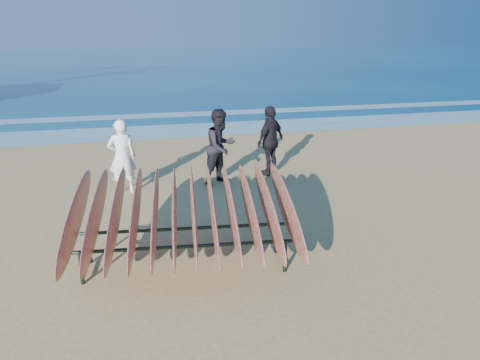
{
  "coord_description": "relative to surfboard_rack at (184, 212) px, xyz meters",
  "views": [
    {
      "loc": [
        -1.94,
        -6.86,
        3.46
      ],
      "look_at": [
        0.0,
        0.8,
        0.95
      ],
      "focal_mm": 35.0,
      "sensor_mm": 36.0,
      "label": 1
    }
  ],
  "objects": [
    {
      "name": "person_white",
      "position": [
        -0.86,
        3.85,
        -0.07
      ],
      "size": [
        0.61,
        0.41,
        1.66
      ],
      "primitive_type": "imported",
      "rotation": [
        0.0,
        0.0,
        3.16
      ],
      "color": "white",
      "rests_on": "ground"
    },
    {
      "name": "surfboard_rack",
      "position": [
        0.0,
        0.0,
        0.0
      ],
      "size": [
        3.49,
        3.16,
        1.47
      ],
      "rotation": [
        0.0,
        0.0,
        -0.12
      ],
      "color": "black",
      "rests_on": "ground"
    },
    {
      "name": "person_dark_b",
      "position": [
        2.75,
        4.38,
        -0.04
      ],
      "size": [
        1.06,
        0.96,
        1.74
      ],
      "primitive_type": "imported",
      "rotation": [
        0.0,
        0.0,
        3.81
      ],
      "color": "black",
      "rests_on": "ground"
    },
    {
      "name": "ocean",
      "position": [
        1.16,
        55.39,
        -0.9
      ],
      "size": [
        160.0,
        160.0,
        0.0
      ],
      "primitive_type": "plane",
      "color": "navy",
      "rests_on": "ground"
    },
    {
      "name": "person_dark_a",
      "position": [
        1.4,
        3.98,
        -0.02
      ],
      "size": [
        1.09,
        1.04,
        1.78
      ],
      "primitive_type": "imported",
      "rotation": [
        0.0,
        0.0,
        0.58
      ],
      "color": "black",
      "rests_on": "ground"
    },
    {
      "name": "ground",
      "position": [
        1.16,
        0.39,
        -0.91
      ],
      "size": [
        120.0,
        120.0,
        0.0
      ],
      "primitive_type": "plane",
      "color": "tan",
      "rests_on": "ground"
    },
    {
      "name": "foam_far",
      "position": [
        1.16,
        13.89,
        -0.9
      ],
      "size": [
        160.0,
        160.0,
        0.0
      ],
      "primitive_type": "plane",
      "color": "white",
      "rests_on": "ground"
    },
    {
      "name": "foam_near",
      "position": [
        1.16,
        10.39,
        -0.9
      ],
      "size": [
        160.0,
        160.0,
        0.0
      ],
      "primitive_type": "plane",
      "color": "white",
      "rests_on": "ground"
    }
  ]
}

